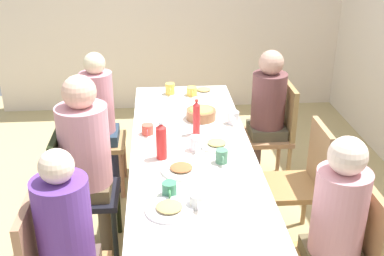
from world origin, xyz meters
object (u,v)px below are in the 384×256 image
Objects in this scene: dining_table at (192,159)px; person_1 at (267,107)px; plate_2 at (181,169)px; cup_2 at (148,129)px; plate_3 at (217,144)px; chair_4 at (303,178)px; plate_0 at (169,209)px; person_3 at (86,151)px; plate_1 at (204,91)px; person_5 at (100,113)px; bottle_1 at (196,118)px; bowl_0 at (201,113)px; cup_0 at (169,189)px; cup_6 at (170,89)px; person_2 at (335,223)px; cup_7 at (192,91)px; cup_4 at (197,201)px; bottle_0 at (161,141)px; cup_3 at (233,118)px; chair_1 at (276,129)px; cup_5 at (222,156)px; cup_1 at (195,143)px; chair_3 at (77,187)px; chair_5 at (91,135)px; chair_2 at (347,255)px.

dining_table is 2.06× the size of person_1.
cup_2 is at bearing -159.36° from plate_2.
chair_4 is at bearing 87.85° from plate_3.
person_3 is at bearing -144.10° from plate_0.
plate_1 is 1.05m from plate_3.
person_5 is 1.28m from plate_2.
dining_table is at bearing -12.16° from bottle_1.
cup_0 is (1.06, -0.28, -0.01)m from bowl_0.
cup_6 is (-1.62, 0.06, 0.01)m from cup_0.
person_5 is (-1.65, -1.38, -0.02)m from person_2.
person_3 is 10.33× the size of cup_7.
cup_4 is at bearing 101.27° from plate_0.
bottle_0 is at bearing -13.86° from cup_7.
chair_1 is at bearing 134.16° from cup_3.
cup_4 is 0.46× the size of bottle_1.
dining_table is 0.30m from cup_5.
cup_2 is 0.95× the size of cup_7.
plate_2 is at bearing 163.10° from cup_0.
bowl_0 and cup_6 have the same top height.
cup_4 is (1.51, 0.67, 0.10)m from person_5.
cup_7 is at bearing -59.46° from plate_1.
person_3 is 0.83m from person_5.
person_2 is 1.05m from cup_1.
bottle_0 is (-0.18, -0.11, 0.11)m from plate_2.
chair_3 is at bearing -113.41° from plate_2.
cup_5 is at bearing 15.81° from bottle_1.
cup_7 reaches higher than plate_0.
bowl_0 is (-0.79, 0.20, 0.03)m from plate_2.
cup_6 is at bearing 177.87° from cup_0.
cup_2 is at bearing 117.28° from chair_3.
cup_6 is at bearing -146.02° from cup_3.
person_1 reaches higher than chair_1.
chair_5 is 0.22m from person_5.
plate_3 is (-0.02, -0.61, 0.27)m from chair_4.
person_2 reaches higher than plate_3.
plate_3 is at bearing 30.87° from bottle_1.
cup_0 is at bearing 8.84° from cup_2.
dining_table is 2.04× the size of person_5.
cup_2 reaches higher than plate_3.
chair_5 is at bearing -136.50° from chair_2.
plate_3 is at bearing 111.00° from bottle_0.
person_3 is at bearing -103.67° from bottle_0.
person_1 is 1.49m from chair_5.
plate_3 is at bearing -24.39° from cup_3.
cup_0 is 0.49m from cup_5.
chair_2 is 1.08m from plate_3.
bowl_0 is 0.60m from cup_6.
plate_3 is at bearing 91.53° from person_3.
cup_1 reaches higher than plate_0.
bowl_0 is at bearing -172.46° from plate_3.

